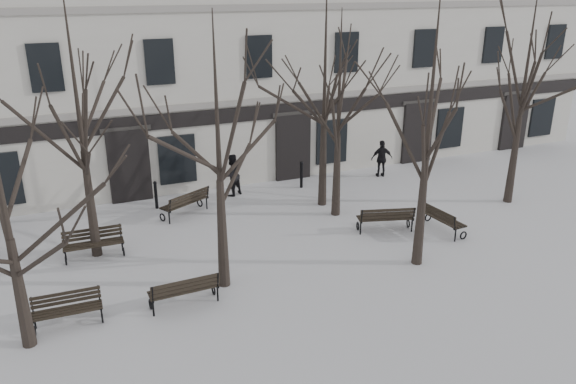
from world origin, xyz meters
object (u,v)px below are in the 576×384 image
tree_1 (217,123)px  bench_4 (186,202)px  bench_3 (93,243)px  tree_3 (526,73)px  bench_0 (67,308)px  bench_5 (441,218)px  bench_1 (184,290)px  tree_2 (431,102)px  bench_2 (386,218)px

tree_1 → bench_4: (0.18, 5.52, -4.24)m
bench_3 → tree_3: bearing=-3.7°
tree_3 → bench_0: 17.39m
tree_3 → bench_5: tree_3 is taller
bench_1 → tree_3: bearing=-171.3°
tree_2 → bench_1: bearing=177.4°
bench_0 → bench_2: bench_2 is taller
bench_1 → bench_3: bearing=-65.9°
tree_2 → bench_1: 8.55m
tree_2 → tree_3: 7.09m
bench_3 → bench_4: bench_4 is taller
tree_3 → tree_1: bearing=-171.0°
tree_2 → bench_3: bearing=154.8°
tree_1 → bench_0: bearing=-174.8°
tree_3 → bench_3: 16.36m
tree_1 → bench_0: size_ratio=4.48×
tree_3 → bench_2: 7.62m
tree_2 → bench_2: tree_2 is taller
bench_0 → bench_1: size_ratio=0.90×
tree_2 → bench_1: (-7.23, 0.33, -4.56)m
tree_1 → bench_3: 6.33m
tree_1 → bench_1: bearing=-151.8°
tree_3 → bench_0: bearing=-171.9°
bench_1 → bench_3: bench_1 is taller
bench_2 → bench_1: bearing=31.3°
bench_3 → bench_2: bearing=-10.3°
bench_1 → bench_5: bench_5 is taller
tree_3 → bench_1: tree_3 is taller
bench_0 → bench_5: (12.30, 1.04, 0.05)m
bench_1 → bench_0: bearing=-8.4°
tree_1 → bench_2: (6.27, 1.37, -4.24)m
tree_2 → bench_3: tree_2 is taller
bench_0 → bench_1: bearing=-4.6°
bench_4 → bench_3: bearing=4.1°
bench_0 → bench_4: size_ratio=0.85×
bench_1 → bench_4: size_ratio=0.94×
bench_3 → bench_5: 11.66m
tree_1 → bench_0: tree_1 is taller
bench_2 → tree_3: bearing=-158.4°
bench_1 → bench_4: (1.49, 6.22, 0.02)m
bench_1 → bench_2: 7.86m
bench_4 → tree_1: bearing=59.7°
tree_2 → bench_3: 11.16m
tree_2 → tree_3: tree_3 is taller
bench_0 → bench_3: 3.81m
bench_5 → bench_4: bearing=53.0°
tree_1 → bench_2: tree_1 is taller
tree_3 → bench_0: tree_3 is taller
tree_1 → bench_5: tree_1 is taller
bench_1 → bench_5: 9.46m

